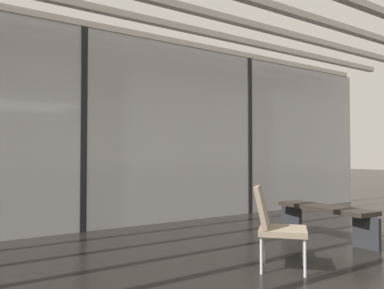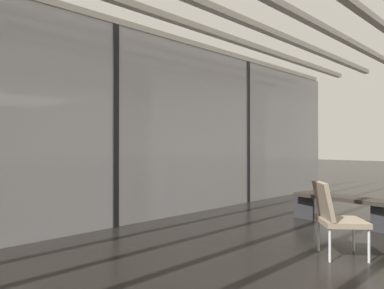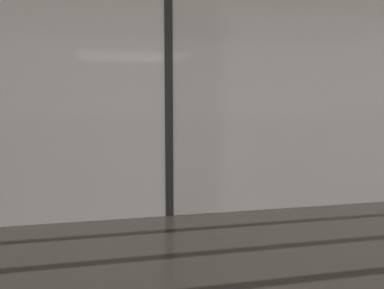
# 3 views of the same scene
# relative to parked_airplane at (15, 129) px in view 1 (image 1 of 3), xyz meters

# --- Properties ---
(glass_curtain_wall) EXTENTS (14.00, 0.08, 3.22)m
(glass_curtain_wall) POSITION_rel_parked_airplane_xyz_m (0.26, -4.34, -0.24)
(glass_curtain_wall) COLOR silver
(glass_curtain_wall) RESTS_ON ground
(window_mullion_1) EXTENTS (0.10, 0.12, 3.22)m
(window_mullion_1) POSITION_rel_parked_airplane_xyz_m (0.26, -4.34, -0.24)
(window_mullion_1) COLOR black
(window_mullion_1) RESTS_ON ground
(window_mullion_2) EXTENTS (0.10, 0.12, 3.22)m
(window_mullion_2) POSITION_rel_parked_airplane_xyz_m (3.76, -4.34, -0.24)
(window_mullion_2) COLOR black
(window_mullion_2) RESTS_ON ground
(parked_airplane) EXTENTS (14.32, 3.69, 3.69)m
(parked_airplane) POSITION_rel_parked_airplane_xyz_m (0.00, 0.00, 0.00)
(parked_airplane) COLOR silver
(parked_airplane) RESTS_ON ground
(lounge_chair_2) EXTENTS (0.71, 0.71, 0.87)m
(lounge_chair_2) POSITION_rel_parked_airplane_xyz_m (1.27, -7.44, -1.35)
(lounge_chair_2) COLOR #7F705B
(lounge_chair_2) RESTS_ON ground
(waiting_bench) EXTENTS (0.53, 1.69, 0.47)m
(waiting_bench) POSITION_rel_parked_airplane_xyz_m (2.94, -6.82, -1.48)
(waiting_bench) COLOR #28231E
(waiting_bench) RESTS_ON ground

